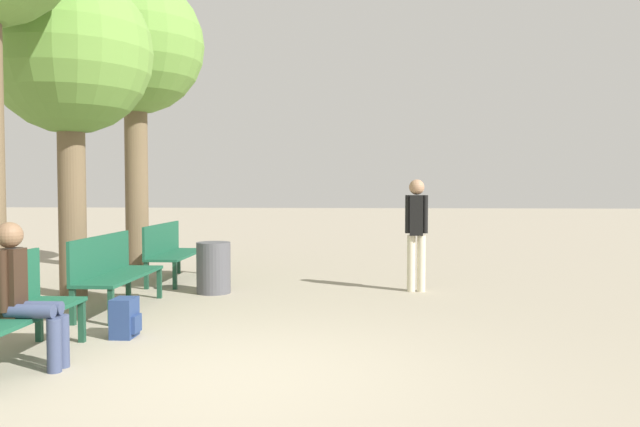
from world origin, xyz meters
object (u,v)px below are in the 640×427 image
(tree_row_2, at_px, (135,50))
(backpack, at_px, (125,318))
(bench_row_2, at_px, (170,248))
(trash_bin, at_px, (214,268))
(bench_row_1, at_px, (112,268))
(person_seated, at_px, (24,291))
(tree_row_1, at_px, (70,57))
(bench_row_0, at_px, (1,305))
(pedestrian_near, at_px, (416,227))

(tree_row_2, xyz_separation_m, backpack, (1.65, -4.96, -3.89))
(bench_row_2, bearing_deg, trash_bin, -48.84)
(bench_row_2, height_order, trash_bin, bench_row_2)
(bench_row_1, relative_size, person_seated, 1.43)
(person_seated, bearing_deg, tree_row_1, 108.91)
(bench_row_0, height_order, trash_bin, bench_row_0)
(backpack, bearing_deg, pedestrian_near, 42.56)
(bench_row_1, relative_size, trash_bin, 2.41)
(bench_row_1, relative_size, pedestrian_near, 1.08)
(bench_row_2, height_order, tree_row_2, tree_row_2)
(backpack, bearing_deg, tree_row_1, 125.14)
(tree_row_2, height_order, trash_bin, tree_row_2)
(bench_row_0, height_order, pedestrian_near, pedestrian_near)
(trash_bin, bearing_deg, bench_row_1, -126.80)
(tree_row_2, bearing_deg, bench_row_2, -48.66)
(bench_row_1, xyz_separation_m, person_seated, (0.25, -2.57, 0.14))
(bench_row_0, distance_m, tree_row_1, 4.58)
(pedestrian_near, xyz_separation_m, trash_bin, (-3.02, -0.32, -0.59))
(bench_row_1, relative_size, tree_row_2, 0.34)
(bench_row_0, bearing_deg, tree_row_1, 105.44)
(bench_row_0, height_order, person_seated, person_seated)
(bench_row_1, xyz_separation_m, pedestrian_near, (4.03, 1.66, 0.42))
(tree_row_1, xyz_separation_m, trash_bin, (1.95, 0.40, -3.05))
(person_seated, xyz_separation_m, backpack, (0.44, 1.17, -0.48))
(bench_row_2, relative_size, tree_row_2, 0.34)
(person_seated, distance_m, trash_bin, 3.99)
(tree_row_1, xyz_separation_m, person_seated, (1.20, -3.51, -2.74))
(bench_row_1, bearing_deg, person_seated, -84.35)
(bench_row_2, xyz_separation_m, tree_row_2, (-0.95, 1.08, 3.55))
(bench_row_0, xyz_separation_m, person_seated, (0.25, -0.07, 0.14))
(bench_row_0, height_order, bench_row_1, same)
(pedestrian_near, bearing_deg, bench_row_0, -134.11)
(tree_row_2, bearing_deg, tree_row_1, -90.00)
(bench_row_2, relative_size, person_seated, 1.43)
(backpack, height_order, trash_bin, trash_bin)
(backpack, bearing_deg, tree_row_2, 108.35)
(pedestrian_near, bearing_deg, bench_row_1, -157.57)
(bench_row_1, distance_m, person_seated, 2.58)
(tree_row_2, bearing_deg, trash_bin, -48.75)
(person_seated, bearing_deg, trash_bin, 79.13)
(tree_row_1, xyz_separation_m, backpack, (1.65, -2.34, -3.22))
(bench_row_1, distance_m, tree_row_1, 3.18)
(bench_row_1, height_order, trash_bin, bench_row_1)
(bench_row_2, bearing_deg, bench_row_1, -90.00)
(bench_row_2, xyz_separation_m, tree_row_1, (-0.95, -1.55, 2.88))
(tree_row_1, bearing_deg, tree_row_2, 90.00)
(bench_row_0, xyz_separation_m, bench_row_1, (0.00, 2.49, 0.00))
(trash_bin, bearing_deg, person_seated, -100.87)
(person_seated, bearing_deg, bench_row_2, 92.88)
(bench_row_0, relative_size, pedestrian_near, 1.08)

